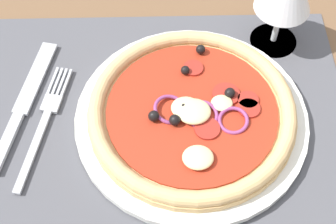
% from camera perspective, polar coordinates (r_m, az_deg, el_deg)
% --- Properties ---
extents(ground_plane, '(1.90, 1.40, 0.02)m').
position_cam_1_polar(ground_plane, '(0.62, -1.00, -1.90)').
color(ground_plane, brown).
extents(placemat, '(0.46, 0.36, 0.00)m').
position_cam_1_polar(placemat, '(0.61, -1.02, -1.20)').
color(placemat, '#4C4C51').
rests_on(placemat, ground_plane).
extents(plate, '(0.28, 0.28, 0.01)m').
position_cam_1_polar(plate, '(0.60, 2.39, -0.68)').
color(plate, silver).
rests_on(plate, placemat).
extents(pizza, '(0.25, 0.25, 0.03)m').
position_cam_1_polar(pizza, '(0.59, 2.48, 0.15)').
color(pizza, tan).
rests_on(pizza, plate).
extents(fork, '(0.05, 0.18, 0.00)m').
position_cam_1_polar(fork, '(0.62, -14.21, -0.80)').
color(fork, '#B2B5BA').
rests_on(fork, placemat).
extents(knife, '(0.06, 0.20, 0.01)m').
position_cam_1_polar(knife, '(0.64, -16.44, 1.11)').
color(knife, '#B2B5BA').
rests_on(knife, placemat).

